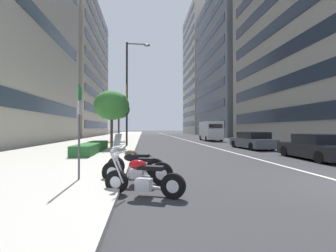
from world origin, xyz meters
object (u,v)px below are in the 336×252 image
Objects in this scene: motorcycle_second_in_row at (143,179)px; motorcycle_far_end_row at (136,170)px; car_mid_block_traffic at (316,148)px; street_lamp_with_banners at (130,85)px; motorcycle_under_tarp at (134,163)px; street_tree_near_plaza_corner at (119,110)px; delivery_van_ahead at (210,130)px; street_tree_by_lamp_post at (112,105)px; parking_sign_by_curb at (79,120)px; car_far_down_avenue at (252,141)px.

motorcycle_second_in_row is 1.21m from motorcycle_far_end_row.
car_mid_block_traffic is 0.47× the size of street_lamp_with_banners.
street_tree_near_plaza_corner is at bearing -60.25° from motorcycle_under_tarp.
street_tree_near_plaza_corner reaches higher than car_mid_block_traffic.
street_lamp_with_banners is 1.83× the size of street_tree_near_plaza_corner.
street_tree_by_lamp_post is (-11.52, 11.86, 2.15)m from delivery_van_ahead.
delivery_van_ahead reaches higher than car_mid_block_traffic.
street_tree_near_plaza_corner reaches higher than motorcycle_far_end_row.
parking_sign_by_curb is at bearing 156.12° from delivery_van_ahead.
motorcycle_far_end_row is 22.45m from street_tree_near_plaza_corner.
street_tree_near_plaza_corner is (9.86, 0.47, 0.50)m from street_tree_by_lamp_post.
car_mid_block_traffic reaches higher than motorcycle_far_end_row.
motorcycle_second_in_row is 0.39× the size of delivery_van_ahead.
street_lamp_with_banners is at bearing -62.82° from motorcycle_second_in_row.
parking_sign_by_curb is 0.61× the size of street_tree_by_lamp_post.
motorcycle_far_end_row is at bearing -168.95° from street_tree_by_lamp_post.
street_lamp_with_banners is 3.02m from street_tree_by_lamp_post.
car_mid_block_traffic is at bearing -69.32° from parking_sign_by_curb.
parking_sign_by_curb is 12.07m from street_tree_by_lamp_post.
street_tree_near_plaza_corner is (21.97, 2.83, 3.64)m from motorcycle_far_end_row.
delivery_van_ahead is 1.09× the size of street_tree_by_lamp_post.
street_tree_near_plaza_corner is at bearing -68.02° from motorcycle_far_end_row.
motorcycle_under_tarp is 0.40× the size of street_tree_near_plaza_corner.
delivery_van_ahead reaches higher than motorcycle_under_tarp.
delivery_van_ahead is at bearing -3.89° from car_far_down_avenue.
car_mid_block_traffic is (4.36, -9.41, 0.21)m from motorcycle_far_end_row.
street_tree_near_plaza_corner reaches higher than car_far_down_avenue.
motorcycle_under_tarp is 10.03m from car_mid_block_traffic.
street_tree_near_plaza_corner is (23.17, 3.03, 3.66)m from motorcycle_second_in_row.
motorcycle_under_tarp is 21.28m from street_tree_near_plaza_corner.
parking_sign_by_curb reaches higher than motorcycle_second_in_row.
street_lamp_with_banners reaches higher than street_tree_by_lamp_post.
parking_sign_by_curb is (-10.78, 10.84, 1.26)m from car_far_down_avenue.
street_lamp_with_banners reaches higher than motorcycle_far_end_row.
motorcycle_under_tarp is 11.59m from street_tree_by_lamp_post.
parking_sign_by_curb is (-4.19, 11.09, 1.28)m from car_mid_block_traffic.
motorcycle_far_end_row is 14.28m from car_far_down_avenue.
car_far_down_avenue is (12.15, -8.96, 0.25)m from motorcycle_second_in_row.
street_tree_by_lamp_post is (12.11, 2.36, 3.14)m from motorcycle_far_end_row.
car_far_down_avenue is at bearing -95.77° from street_tree_by_lamp_post.
car_far_down_avenue reaches higher than motorcycle_far_end_row.
motorcycle_second_in_row is at bearing 161.08° from delivery_van_ahead.
parking_sign_by_curb is 0.30× the size of street_lamp_with_banners.
street_lamp_with_banners is 8.46m from street_tree_near_plaza_corner.
car_far_down_avenue is 12.71m from delivery_van_ahead.
car_mid_block_traffic is at bearing -178.66° from delivery_van_ahead.
motorcycle_far_end_row is 0.23× the size of street_lamp_with_banners.
street_tree_near_plaza_corner is (11.02, 11.99, 3.41)m from car_far_down_avenue.
street_lamp_with_banners is (15.05, 1.19, 5.21)m from motorcycle_second_in_row.
street_lamp_with_banners reaches higher than street_tree_near_plaza_corner.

